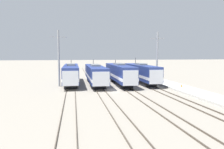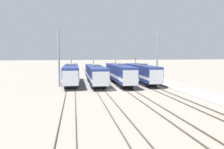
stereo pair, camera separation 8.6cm
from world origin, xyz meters
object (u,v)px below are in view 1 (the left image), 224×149
Objects in this scene: locomotive_far_right at (141,73)px; catenary_tower_left at (59,58)px; catenary_tower_right at (157,57)px; traffic_cone at (182,85)px; locomotive_center_right at (120,74)px; locomotive_far_left at (71,74)px; locomotive_center_left at (95,74)px.

catenary_tower_left reaches higher than locomotive_far_right.
locomotive_far_right is 1.72× the size of catenary_tower_right.
catenary_tower_right is 19.63× the size of traffic_cone.
catenary_tower_right reaches higher than locomotive_center_right.
locomotive_center_left is (4.92, -0.54, -0.06)m from locomotive_far_left.
locomotive_far_left is 0.99× the size of locomotive_center_right.
locomotive_far_right is at bearing 117.46° from traffic_cone.
locomotive_center_right is at bearing -169.53° from locomotive_far_right.
catenary_tower_right reaches higher than locomotive_far_right.
locomotive_far_right is 17.41m from catenary_tower_left.
catenary_tower_left reaches higher than traffic_cone.
locomotive_center_left reaches higher than locomotive_far_left.
catenary_tower_left is at bearing -132.09° from locomotive_far_left.
locomotive_center_left is at bearing -6.32° from locomotive_far_left.
traffic_cone is at bearing -39.97° from locomotive_center_right.
catenary_tower_left is at bearing -165.05° from locomotive_center_left.
locomotive_center_left is at bearing 170.58° from locomotive_center_right.
locomotive_far_right is 33.69× the size of traffic_cone.
locomotive_center_right is 1.76× the size of catenary_tower_left.
catenary_tower_left reaches higher than locomotive_far_left.
locomotive_center_right is 5.00m from locomotive_far_right.
catenary_tower_right reaches higher than locomotive_center_left.
locomotive_center_right is 1.76× the size of catenary_tower_right.
locomotive_far_left is 1.74× the size of catenary_tower_left.
locomotive_center_right is at bearing -9.42° from locomotive_center_left.
locomotive_center_left is at bearing 148.63° from traffic_cone.
locomotive_center_left is 8.13m from catenary_tower_left.
catenary_tower_right reaches higher than traffic_cone.
catenary_tower_left is 23.19m from traffic_cone.
locomotive_far_left is at bearing 172.12° from locomotive_center_right.
locomotive_center_right is at bearing 171.87° from catenary_tower_right.
locomotive_center_right is 34.45× the size of traffic_cone.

